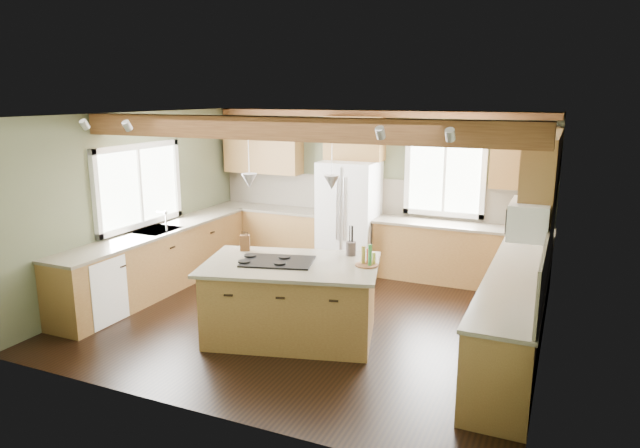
% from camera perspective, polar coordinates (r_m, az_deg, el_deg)
% --- Properties ---
extents(floor, '(5.60, 5.60, 0.00)m').
position_cam_1_polar(floor, '(7.55, -0.85, -9.27)').
color(floor, black).
rests_on(floor, ground).
extents(ceiling, '(5.60, 5.60, 0.00)m').
position_cam_1_polar(ceiling, '(7.00, -0.93, 10.85)').
color(ceiling, silver).
rests_on(ceiling, wall_back).
extents(wall_back, '(5.60, 0.00, 5.60)m').
position_cam_1_polar(wall_back, '(9.45, 5.48, 3.40)').
color(wall_back, '#50563D').
rests_on(wall_back, ground).
extents(wall_left, '(0.00, 5.00, 5.00)m').
position_cam_1_polar(wall_left, '(8.70, -17.90, 2.00)').
color(wall_left, '#50563D').
rests_on(wall_left, ground).
extents(wall_right, '(0.00, 5.00, 5.00)m').
position_cam_1_polar(wall_right, '(6.54, 22.01, -1.77)').
color(wall_right, '#50563D').
rests_on(wall_right, ground).
extents(ceiling_beam, '(5.55, 0.26, 0.26)m').
position_cam_1_polar(ceiling_beam, '(6.43, -3.37, 9.49)').
color(ceiling_beam, '#4D2916').
rests_on(ceiling_beam, ceiling).
extents(soffit_trim, '(5.55, 0.20, 0.10)m').
position_cam_1_polar(soffit_trim, '(9.24, 5.45, 10.91)').
color(soffit_trim, '#4D2916').
rests_on(soffit_trim, ceiling).
extents(backsplash_back, '(5.58, 0.03, 0.58)m').
position_cam_1_polar(backsplash_back, '(9.45, 5.44, 2.85)').
color(backsplash_back, brown).
rests_on(backsplash_back, wall_back).
extents(backsplash_right, '(0.03, 3.70, 0.58)m').
position_cam_1_polar(backsplash_right, '(6.61, 21.83, -2.41)').
color(backsplash_right, brown).
rests_on(backsplash_right, wall_right).
extents(base_cab_back_left, '(2.02, 0.60, 0.88)m').
position_cam_1_polar(base_cab_back_left, '(10.06, -4.89, -1.01)').
color(base_cab_back_left, brown).
rests_on(base_cab_back_left, floor).
extents(counter_back_left, '(2.06, 0.64, 0.04)m').
position_cam_1_polar(counter_back_left, '(9.96, -4.94, 1.56)').
color(counter_back_left, '#463F33').
rests_on(counter_back_left, base_cab_back_left).
extents(base_cab_back_right, '(2.62, 0.60, 0.88)m').
position_cam_1_polar(base_cab_back_right, '(9.00, 13.79, -3.02)').
color(base_cab_back_right, brown).
rests_on(base_cab_back_right, floor).
extents(counter_back_right, '(2.66, 0.64, 0.04)m').
position_cam_1_polar(counter_back_right, '(8.89, 13.94, -0.16)').
color(counter_back_right, '#463F33').
rests_on(counter_back_right, base_cab_back_right).
extents(base_cab_left, '(0.60, 3.70, 0.88)m').
position_cam_1_polar(base_cab_left, '(8.74, -15.82, -3.62)').
color(base_cab_left, brown).
rests_on(base_cab_left, floor).
extents(counter_left, '(0.64, 3.74, 0.04)m').
position_cam_1_polar(counter_left, '(8.62, -16.01, -0.69)').
color(counter_left, '#463F33').
rests_on(counter_left, base_cab_left).
extents(base_cab_right, '(0.60, 3.70, 0.88)m').
position_cam_1_polar(base_cab_right, '(6.85, 18.89, -8.42)').
color(base_cab_right, brown).
rests_on(base_cab_right, floor).
extents(counter_right, '(0.64, 3.74, 0.04)m').
position_cam_1_polar(counter_right, '(6.71, 19.17, -4.75)').
color(counter_right, '#463F33').
rests_on(counter_right, base_cab_right).
extents(upper_cab_back_left, '(1.40, 0.35, 0.90)m').
position_cam_1_polar(upper_cab_back_left, '(10.02, -5.72, 7.68)').
color(upper_cab_back_left, brown).
rests_on(upper_cab_back_left, wall_back).
extents(upper_cab_over_fridge, '(0.96, 0.35, 0.70)m').
position_cam_1_polar(upper_cab_over_fridge, '(9.29, 3.47, 8.55)').
color(upper_cab_over_fridge, brown).
rests_on(upper_cab_over_fridge, wall_back).
extents(upper_cab_right, '(0.35, 2.20, 0.90)m').
position_cam_1_polar(upper_cab_right, '(7.31, 21.36, 4.95)').
color(upper_cab_right, brown).
rests_on(upper_cab_right, wall_right).
extents(upper_cab_back_corner, '(0.90, 0.35, 0.90)m').
position_cam_1_polar(upper_cab_back_corner, '(8.75, 19.72, 6.24)').
color(upper_cab_back_corner, brown).
rests_on(upper_cab_back_corner, wall_back).
extents(window_left, '(0.04, 1.60, 1.05)m').
position_cam_1_polar(window_left, '(8.68, -17.70, 3.67)').
color(window_left, white).
rests_on(window_left, wall_left).
extents(window_back, '(1.10, 0.04, 1.00)m').
position_cam_1_polar(window_back, '(9.10, 12.37, 4.39)').
color(window_back, white).
rests_on(window_back, wall_back).
extents(sink, '(0.50, 0.65, 0.03)m').
position_cam_1_polar(sink, '(8.62, -16.01, -0.66)').
color(sink, '#262628').
rests_on(sink, counter_left).
extents(faucet, '(0.02, 0.02, 0.28)m').
position_cam_1_polar(faucet, '(8.47, -15.13, 0.18)').
color(faucet, '#B2B2B7').
rests_on(faucet, sink).
extents(dishwasher, '(0.60, 0.60, 0.84)m').
position_cam_1_polar(dishwasher, '(7.83, -21.82, -6.07)').
color(dishwasher, white).
rests_on(dishwasher, floor).
extents(oven, '(0.60, 0.72, 0.84)m').
position_cam_1_polar(oven, '(5.66, 17.50, -13.03)').
color(oven, white).
rests_on(oven, floor).
extents(microwave, '(0.40, 0.70, 0.38)m').
position_cam_1_polar(microwave, '(6.44, 20.22, 0.45)').
color(microwave, white).
rests_on(microwave, wall_right).
extents(pendant_left, '(0.18, 0.18, 0.16)m').
position_cam_1_polar(pendant_left, '(6.59, -7.08, 4.33)').
color(pendant_left, '#B2B2B7').
rests_on(pendant_left, ceiling).
extents(pendant_right, '(0.18, 0.18, 0.16)m').
position_cam_1_polar(pendant_right, '(6.39, 1.18, 4.17)').
color(pendant_right, '#B2B2B7').
rests_on(pendant_right, ceiling).
extents(refrigerator, '(0.90, 0.74, 1.80)m').
position_cam_1_polar(refrigerator, '(9.28, 2.92, 0.74)').
color(refrigerator, silver).
rests_on(refrigerator, floor).
extents(island, '(2.14, 1.62, 0.88)m').
position_cam_1_polar(island, '(6.84, -2.87, -7.75)').
color(island, brown).
rests_on(island, floor).
extents(island_top, '(2.30, 1.77, 0.04)m').
position_cam_1_polar(island_top, '(6.69, -2.91, -4.06)').
color(island_top, '#463F33').
rests_on(island_top, island).
extents(cooktop, '(0.94, 0.75, 0.02)m').
position_cam_1_polar(cooktop, '(6.71, -4.24, -3.75)').
color(cooktop, black).
rests_on(cooktop, island_top).
extents(knife_block, '(0.15, 0.14, 0.20)m').
position_cam_1_polar(knife_block, '(7.23, -7.51, -1.87)').
color(knife_block, brown).
rests_on(knife_block, island_top).
extents(utensil_crock, '(0.15, 0.15, 0.17)m').
position_cam_1_polar(utensil_crock, '(6.98, 3.10, -2.47)').
color(utensil_crock, '#3C3530').
rests_on(utensil_crock, island_top).
extents(bottle_tray, '(0.29, 0.29, 0.25)m').
position_cam_1_polar(bottle_tray, '(6.56, 4.71, -3.15)').
color(bottle_tray, brown).
rests_on(bottle_tray, island_top).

